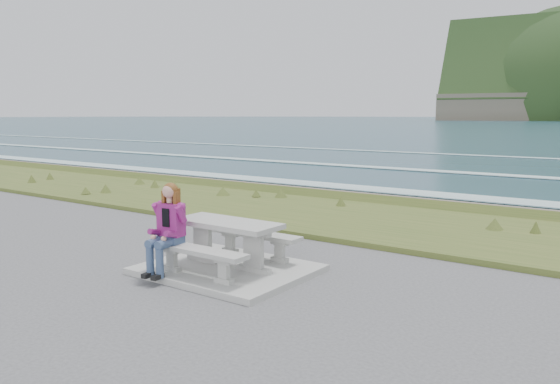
{
  "coord_description": "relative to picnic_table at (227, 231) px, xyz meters",
  "views": [
    {
      "loc": [
        5.66,
        -6.49,
        2.55
      ],
      "look_at": [
        0.19,
        1.2,
        1.2
      ],
      "focal_mm": 35.0,
      "sensor_mm": 36.0,
      "label": 1
    }
  ],
  "objects": [
    {
      "name": "grass_verge",
      "position": [
        -0.0,
        5.0,
        -0.68
      ],
      "size": [
        160.0,
        4.5,
        0.22
      ],
      "primitive_type": "cube",
      "color": "#37501E",
      "rests_on": "ground"
    },
    {
      "name": "concrete_slab",
      "position": [
        -0.0,
        0.0,
        -0.63
      ],
      "size": [
        2.6,
        2.1,
        0.1
      ],
      "primitive_type": "cube",
      "color": "#9FA09B",
      "rests_on": "ground"
    },
    {
      "name": "picnic_table",
      "position": [
        0.0,
        0.0,
        0.0
      ],
      "size": [
        1.8,
        0.75,
        0.75
      ],
      "color": "#9FA09B",
      "rests_on": "concrete_slab"
    },
    {
      "name": "bench_seaward",
      "position": [
        0.0,
        0.7,
        -0.23
      ],
      "size": [
        1.8,
        0.35,
        0.45
      ],
      "color": "#9FA09B",
      "rests_on": "concrete_slab"
    },
    {
      "name": "shore_drop",
      "position": [
        -0.0,
        7.9,
        -0.68
      ],
      "size": [
        160.0,
        0.8,
        2.2
      ],
      "primitive_type": "cube",
      "color": "brown",
      "rests_on": "ground"
    },
    {
      "name": "bench_landward",
      "position": [
        0.0,
        -0.7,
        -0.23
      ],
      "size": [
        1.8,
        0.35,
        0.45
      ],
      "color": "#9FA09B",
      "rests_on": "concrete_slab"
    },
    {
      "name": "ocean",
      "position": [
        -0.0,
        25.09,
        -2.42
      ],
      "size": [
        1600.0,
        1600.0,
        0.09
      ],
      "color": "#1C4151",
      "rests_on": "ground"
    },
    {
      "name": "seated_woman",
      "position": [
        -0.53,
        -0.83,
        -0.07
      ],
      "size": [
        0.46,
        0.72,
        1.4
      ],
      "rotation": [
        0.0,
        0.0,
        0.12
      ],
      "color": "navy",
      "rests_on": "concrete_slab"
    }
  ]
}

